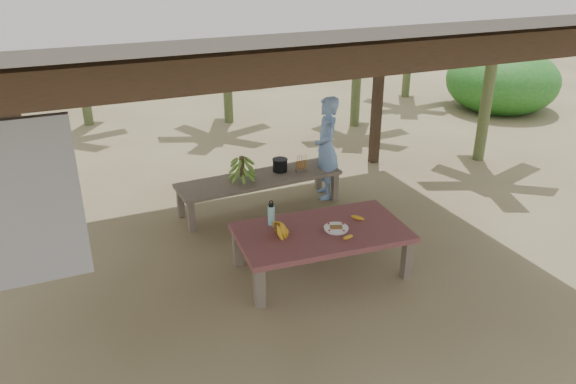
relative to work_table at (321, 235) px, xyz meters
name	(u,v)px	position (x,y,z in m)	size (l,w,h in m)	color
ground	(267,265)	(-0.50, 0.34, -0.43)	(80.00, 80.00, 0.00)	brown
pavilion	(262,4)	(-0.51, 0.32, 2.34)	(6.60, 5.60, 2.95)	black
work_table	(321,235)	(0.00, 0.00, 0.00)	(1.87, 1.14, 0.50)	brown
bench	(260,181)	(-0.03, 1.75, -0.04)	(2.23, 0.70, 0.45)	brown
ripe_banana_bunch	(276,229)	(-0.50, 0.08, 0.14)	(0.26, 0.22, 0.16)	gold
plate	(336,229)	(0.14, -0.06, 0.08)	(0.26, 0.26, 0.04)	white
loose_banana_front	(348,237)	(0.16, -0.29, 0.09)	(0.04, 0.15, 0.04)	gold
loose_banana_side	(358,218)	(0.48, 0.06, 0.09)	(0.04, 0.15, 0.04)	gold
water_flask	(271,215)	(-0.44, 0.33, 0.18)	(0.08, 0.08, 0.29)	#3CBDBC
green_banana_stalk	(242,168)	(-0.28, 1.73, 0.19)	(0.31, 0.31, 0.35)	#598C2D
cooking_pot	(280,165)	(0.30, 1.84, 0.10)	(0.20, 0.20, 0.17)	black
skewer_rack	(301,163)	(0.57, 1.72, 0.14)	(0.18, 0.08, 0.24)	#A57F47
woman	(326,148)	(0.95, 1.74, 0.28)	(0.52, 0.34, 1.43)	#779FE2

